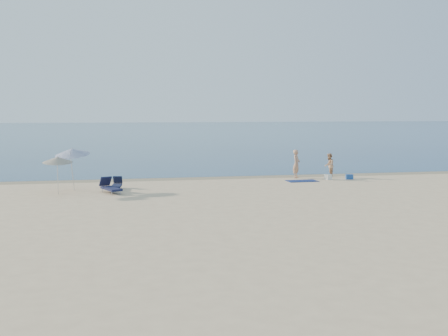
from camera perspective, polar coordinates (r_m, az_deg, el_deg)
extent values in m
plane|color=#D4B68D|center=(18.71, 14.40, -7.96)|extent=(160.00, 160.00, 0.00)
cube|color=#0D2B50|center=(116.69, -7.45, 3.73)|extent=(240.00, 160.00, 0.01)
cube|color=#847254|center=(36.88, 1.22, -0.96)|extent=(240.00, 1.60, 0.00)
imported|color=tan|center=(36.82, 7.37, 0.43)|extent=(0.75, 0.80, 1.85)
imported|color=tan|center=(37.63, 10.63, 0.28)|extent=(0.91, 0.96, 1.57)
cube|color=#0E1B4A|center=(35.27, 7.94, -1.31)|extent=(1.94, 1.15, 0.03)
cube|color=white|center=(36.37, 10.52, -0.90)|extent=(0.48, 0.44, 0.33)
cube|color=#1A4492|center=(36.78, 12.61, -0.87)|extent=(0.51, 0.41, 0.32)
cylinder|color=silver|center=(31.75, -15.16, -0.37)|extent=(0.21, 0.42, 2.19)
cone|color=white|center=(32.04, -15.17, 1.61)|extent=(2.50, 2.52, 0.67)
sphere|color=silver|center=(32.02, -15.18, 1.95)|extent=(0.06, 0.06, 0.06)
cylinder|color=silver|center=(30.67, -16.53, -0.94)|extent=(0.05, 0.24, 1.87)
cone|color=beige|center=(30.77, -16.55, 0.82)|extent=(1.67, 1.69, 0.46)
sphere|color=silver|center=(30.76, -16.56, 1.13)|extent=(0.05, 0.05, 0.05)
cube|color=#131735|center=(30.50, -11.38, -2.07)|extent=(1.18, 1.77, 0.11)
cube|color=#131735|center=(31.23, -11.96, -1.32)|extent=(0.72, 0.60, 0.54)
cylinder|color=#A5A5AD|center=(30.61, -10.95, -2.26)|extent=(0.03, 0.03, 0.24)
cube|color=#121833|center=(31.89, -10.87, -1.79)|extent=(0.66, 1.42, 0.09)
cube|color=#121833|center=(32.54, -10.74, -1.18)|extent=(0.54, 0.39, 0.44)
cylinder|color=#A5A5AD|center=(31.88, -10.50, -1.97)|extent=(0.03, 0.03, 0.20)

